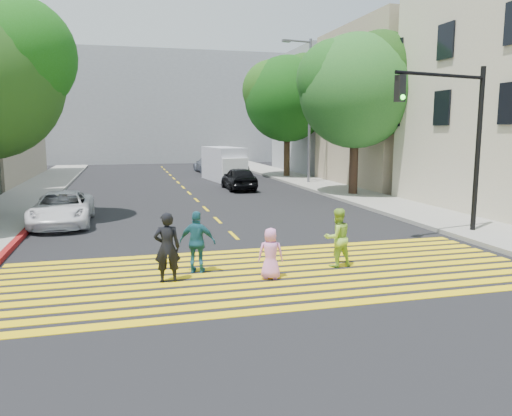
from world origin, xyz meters
name	(u,v)px	position (x,y,z in m)	size (l,w,h in m)	color
ground	(290,289)	(0.00, 0.00, 0.00)	(120.00, 120.00, 0.00)	black
sidewalk_left	(40,188)	(-8.50, 22.00, 0.07)	(3.00, 40.00, 0.15)	gray
sidewalk_right	(349,193)	(8.50, 15.00, 0.07)	(3.00, 60.00, 0.15)	gray
curb_red	(13,245)	(-6.90, 6.00, 0.08)	(0.20, 8.00, 0.16)	maroon
crosswalk	(274,273)	(0.00, 1.28, 0.01)	(13.40, 5.30, 0.01)	yellow
lane_line	(180,185)	(0.00, 22.50, 0.01)	(0.12, 34.40, 0.01)	yellow
building_right_tan	(416,108)	(15.00, 19.00, 5.00)	(10.00, 10.00, 10.00)	tan
building_right_grey	(344,113)	(15.00, 30.00, 5.00)	(10.00, 10.00, 10.00)	gray
backdrop_block	(154,108)	(0.00, 48.00, 6.00)	(30.00, 8.00, 12.00)	gray
tree_right_near	(358,85)	(8.54, 14.39, 5.90)	(8.03, 7.76, 8.72)	#3D2C1E
tree_right_far	(289,94)	(8.41, 25.49, 6.17)	(8.59, 8.35, 9.14)	#3A2A19
pedestrian_man	(167,247)	(-2.61, 1.25, 0.83)	(0.61, 0.40, 1.67)	black
pedestrian_woman	(337,238)	(1.80, 1.50, 0.77)	(0.75, 0.59, 1.54)	#99CB3E
pedestrian_child	(271,253)	(-0.19, 0.88, 0.62)	(0.61, 0.40, 1.24)	#E585CB
pedestrian_extra	(197,242)	(-1.82, 1.85, 0.78)	(0.92, 0.38, 1.57)	#1F5C6E
white_sedan	(62,209)	(-5.84, 9.50, 0.63)	(2.09, 4.53, 1.26)	white
dark_car_near	(239,178)	(3.11, 18.83, 0.69)	(1.63, 4.04, 1.38)	black
silver_car	(208,165)	(3.34, 31.89, 0.64)	(1.80, 4.43, 1.29)	#8690A1
dark_car_parked	(237,168)	(5.04, 27.91, 0.64)	(1.35, 3.87, 1.27)	black
white_van	(225,165)	(3.37, 24.52, 1.12)	(2.47, 5.19, 2.36)	silver
traffic_signal	(458,127)	(7.01, 3.91, 3.64)	(3.78, 1.07, 5.62)	black
street_lamp	(307,102)	(8.06, 20.63, 5.33)	(2.10, 0.55, 9.29)	slate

